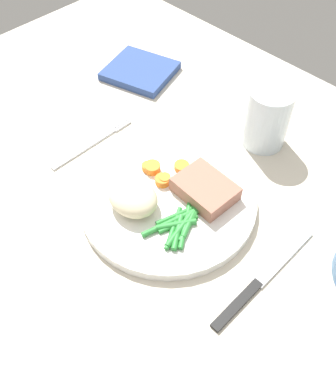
# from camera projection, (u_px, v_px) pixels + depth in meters

# --- Properties ---
(dining_table) EXTENTS (1.20, 0.90, 0.02)m
(dining_table) POSITION_uv_depth(u_px,v_px,m) (162.00, 217.00, 0.65)
(dining_table) COLOR beige
(dining_table) RESTS_ON ground
(dinner_plate) EXTENTS (0.27, 0.27, 0.02)m
(dinner_plate) POSITION_uv_depth(u_px,v_px,m) (168.00, 200.00, 0.65)
(dinner_plate) COLOR white
(dinner_plate) RESTS_ON dining_table
(meat_portion) EXTENTS (0.09, 0.07, 0.02)m
(meat_portion) POSITION_uv_depth(u_px,v_px,m) (205.00, 189.00, 0.64)
(meat_portion) COLOR #A86B56
(meat_portion) RESTS_ON dinner_plate
(mashed_potatoes) EXTENTS (0.08, 0.06, 0.04)m
(mashed_potatoes) POSITION_uv_depth(u_px,v_px,m) (133.00, 197.00, 0.62)
(mashed_potatoes) COLOR beige
(mashed_potatoes) RESTS_ON dinner_plate
(carrot_slices) EXTENTS (0.06, 0.07, 0.01)m
(carrot_slices) POSITION_uv_depth(u_px,v_px,m) (161.00, 172.00, 0.67)
(carrot_slices) COLOR orange
(carrot_slices) RESTS_ON dinner_plate
(green_beans) EXTENTS (0.06, 0.11, 0.01)m
(green_beans) POSITION_uv_depth(u_px,v_px,m) (180.00, 224.00, 0.61)
(green_beans) COLOR #2D8C38
(green_beans) RESTS_ON dinner_plate
(fork) EXTENTS (0.01, 0.17, 0.00)m
(fork) POSITION_uv_depth(u_px,v_px,m) (92.00, 143.00, 0.73)
(fork) COLOR silver
(fork) RESTS_ON dining_table
(knife) EXTENTS (0.02, 0.21, 0.01)m
(knife) POSITION_uv_depth(u_px,v_px,m) (262.00, 279.00, 0.57)
(knife) COLOR black
(knife) RESTS_ON dining_table
(water_glass) EXTENTS (0.07, 0.07, 0.10)m
(water_glass) POSITION_uv_depth(u_px,v_px,m) (266.00, 121.00, 0.71)
(water_glass) COLOR silver
(water_glass) RESTS_ON dining_table
(napkin) EXTENTS (0.15, 0.14, 0.01)m
(napkin) POSITION_uv_depth(u_px,v_px,m) (140.00, 71.00, 0.86)
(napkin) COLOR #334C8C
(napkin) RESTS_ON dining_table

